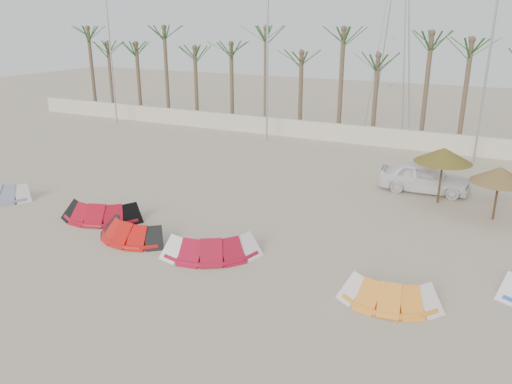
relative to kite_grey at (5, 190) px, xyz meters
The scene contains 15 objects.
ground 12.76m from the kite_grey, 13.99° to the right, with size 120.00×120.00×0.00m, color #B4A58D.
boundary_wall 22.61m from the kite_grey, 56.80° to the left, with size 60.00×0.30×1.30m, color beige.
palm_line 24.97m from the kite_grey, 57.42° to the left, with size 52.00×4.00×7.70m.
lamp_a 19.30m from the kite_grey, 114.15° to the left, with size 1.25×0.14×11.00m.
lamp_b 18.87m from the kite_grey, 69.23° to the left, with size 1.25×0.14×11.00m.
lamp_c 27.05m from the kite_grey, 39.64° to the left, with size 1.25×0.14×11.00m.
pylon 28.28m from the kite_grey, 61.77° to the left, with size 3.00×3.00×14.00m, color #A5A8AD, non-canonical shape.
kite_grey is the anchor object (origin of this frame).
kite_red_left 6.29m from the kite_grey, ahead, with size 3.86×2.42×0.90m.
kite_red_mid 8.92m from the kite_grey, ahead, with size 3.19×1.69×0.90m.
kite_red_right 12.51m from the kite_grey, ahead, with size 4.05×2.98×0.90m.
kite_orange 19.21m from the kite_grey, ahead, with size 3.19×1.88×0.90m.
parasol_left 21.28m from the kite_grey, 24.26° to the left, with size 2.69×2.69×2.74m.
parasol_mid 23.13m from the kite_grey, 19.21° to the left, with size 2.46×2.46×2.42m.
car 21.00m from the kite_grey, 28.84° to the left, with size 1.80×4.47×1.52m, color white.
Camera 1 is at (9.01, -12.35, 8.41)m, focal length 35.00 mm.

